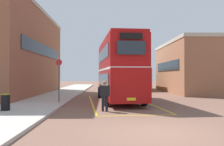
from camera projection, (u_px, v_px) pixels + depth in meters
ground_plane at (125, 97)px, 23.46m from camera, size 135.60×135.60×0.00m
sidewalk_left at (59, 95)px, 25.73m from camera, size 4.00×57.60×0.14m
brick_building_left at (16, 52)px, 26.02m from camera, size 5.69×18.51×8.65m
depot_building_right at (196, 67)px, 30.77m from camera, size 7.14×13.91×5.98m
double_decker_bus at (119, 69)px, 20.00m from camera, size 3.48×10.60×4.75m
single_deck_bus at (137, 78)px, 36.67m from camera, size 2.87×9.70×3.02m
pedestrian_boarding at (105, 94)px, 14.29m from camera, size 0.57×0.26×1.69m
litter_bin at (5, 102)px, 13.59m from camera, size 0.50×0.50×0.88m
bus_stop_sign at (59, 77)px, 17.69m from camera, size 0.43×0.15×2.98m
bay_marking_yellow at (121, 104)px, 18.05m from camera, size 5.32×12.79×0.01m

